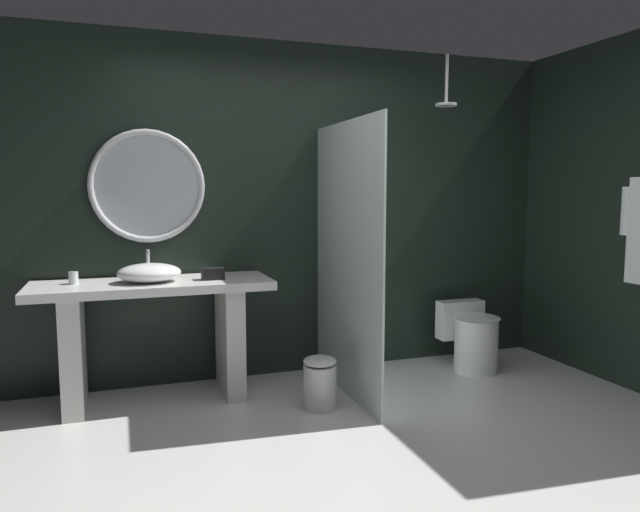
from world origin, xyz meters
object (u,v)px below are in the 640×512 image
object	(u,v)px
tissue_box	(213,274)
round_wall_mirror	(148,186)
vessel_sink	(149,273)
waste_bin	(320,382)
rain_shower_head	(446,97)
tumbler_cup	(73,278)
toilet	(472,337)

from	to	relation	value
tissue_box	round_wall_mirror	size ratio (longest dim) A/B	0.19
vessel_sink	waste_bin	bearing A→B (deg)	-24.85
vessel_sink	rain_shower_head	size ratio (longest dim) A/B	1.09
rain_shower_head	waste_bin	bearing A→B (deg)	-159.34
tissue_box	round_wall_mirror	bearing A→B (deg)	140.94
tissue_box	waste_bin	world-z (taller)	tissue_box
tumbler_cup	tissue_box	distance (m)	0.92
rain_shower_head	toilet	world-z (taller)	rain_shower_head
round_wall_mirror	toilet	bearing A→B (deg)	-8.94
vessel_sink	rain_shower_head	distance (m)	2.58
toilet	tissue_box	bearing A→B (deg)	178.25
toilet	waste_bin	distance (m)	1.52
vessel_sink	waste_bin	xyz separation A→B (m)	(1.06, -0.49, -0.73)
tumbler_cup	round_wall_mirror	distance (m)	0.82
vessel_sink	rain_shower_head	world-z (taller)	rain_shower_head
vessel_sink	tissue_box	world-z (taller)	vessel_sink
tissue_box	toilet	xyz separation A→B (m)	(2.09, -0.06, -0.62)
round_wall_mirror	waste_bin	world-z (taller)	round_wall_mirror
round_wall_mirror	toilet	size ratio (longest dim) A/B	1.51
round_wall_mirror	toilet	world-z (taller)	round_wall_mirror
waste_bin	toilet	bearing A→B (deg)	15.68
tissue_box	waste_bin	bearing A→B (deg)	-36.87
vessel_sink	waste_bin	world-z (taller)	vessel_sink
tissue_box	rain_shower_head	distance (m)	2.23
toilet	waste_bin	world-z (taller)	toilet
tumbler_cup	tissue_box	world-z (taller)	same
tissue_box	toilet	size ratio (longest dim) A/B	0.28
vessel_sink	round_wall_mirror	bearing A→B (deg)	86.00
tumbler_cup	waste_bin	world-z (taller)	tumbler_cup
tissue_box	toilet	world-z (taller)	tissue_box
vessel_sink	rain_shower_head	bearing A→B (deg)	-1.09
tissue_box	round_wall_mirror	distance (m)	0.80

